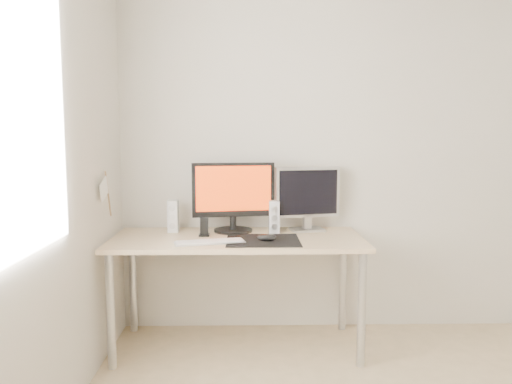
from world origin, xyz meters
name	(u,v)px	position (x,y,z in m)	size (l,w,h in m)	color
wall_back	(370,153)	(0.00, 1.75, 1.25)	(3.50, 3.50, 0.00)	silver
mousepad	(263,240)	(-0.77, 1.27, 0.73)	(0.45, 0.40, 0.00)	black
mouse	(266,237)	(-0.75, 1.24, 0.76)	(0.12, 0.07, 0.04)	black
desk	(237,249)	(-0.93, 1.38, 0.65)	(1.60, 0.70, 0.73)	#D1B587
main_monitor	(233,194)	(-0.96, 1.56, 0.98)	(0.55, 0.29, 0.47)	black
second_monitor	(307,196)	(-0.46, 1.59, 0.97)	(0.45, 0.20, 0.43)	#BCBCBF
speaker_left	(173,216)	(-1.36, 1.56, 0.84)	(0.07, 0.08, 0.22)	white
speaker_right	(274,217)	(-0.69, 1.52, 0.84)	(0.07, 0.08, 0.22)	silver
keyboard	(210,242)	(-1.09, 1.20, 0.74)	(0.44, 0.21, 0.02)	silver
phone_dock	(204,231)	(-1.14, 1.42, 0.77)	(0.07, 0.06, 0.12)	black
pennant	(105,190)	(-1.72, 1.24, 1.05)	(0.01, 0.23, 0.29)	#A57F54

